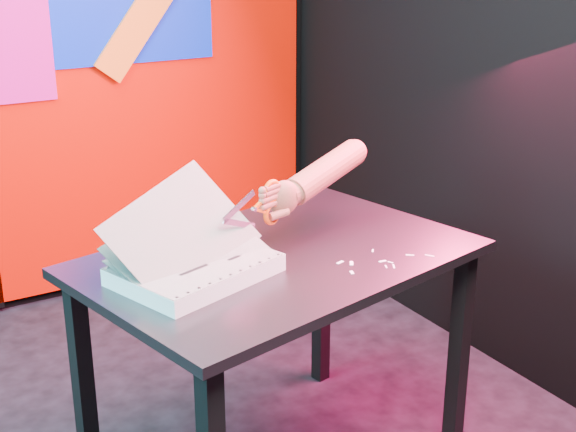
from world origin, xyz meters
TOP-DOWN VIEW (x-y plane):
  - room at (0.00, 0.00)m, footprint 3.01×3.01m
  - backdrop at (0.06, 1.46)m, footprint 2.88×0.05m
  - work_table at (0.40, -0.16)m, footprint 1.24×0.95m
  - printout_stack at (0.12, -0.19)m, footprint 0.49×0.40m
  - scissors at (0.39, -0.11)m, footprint 0.23×0.09m
  - hand_forearm at (0.62, -0.03)m, footprint 0.48×0.21m
  - paper_clippings at (0.60, -0.35)m, footprint 0.28×0.15m

SIDE VIEW (x-z plane):
  - work_table at x=0.40m, z-range 0.28..1.03m
  - paper_clippings at x=0.60m, z-range 0.75..0.75m
  - printout_stack at x=0.12m, z-range 0.63..0.93m
  - scissors at x=0.39m, z-range 0.82..0.96m
  - hand_forearm at x=0.62m, z-range 0.84..1.00m
  - backdrop at x=0.06m, z-range -0.08..2.00m
  - room at x=0.00m, z-range 0.00..2.71m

